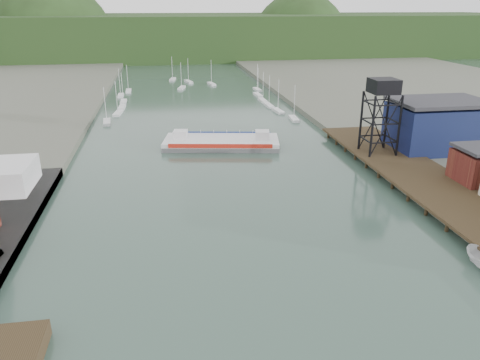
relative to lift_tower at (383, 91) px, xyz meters
name	(u,v)px	position (x,y,z in m)	size (l,w,h in m)	color
east_pier	(415,172)	(2.00, -13.00, -13.75)	(14.00, 70.00, 2.45)	#2D2313
lift_tower	(383,91)	(0.00, 0.00, 0.00)	(6.50, 6.50, 16.00)	black
blue_shed	(438,125)	(15.00, 2.00, -8.59)	(20.50, 14.50, 11.30)	#0E1C3D
marina_sailboats	(193,97)	(-34.92, 80.46, -15.30)	(57.71, 92.65, 0.90)	silver
distant_hills	(170,39)	(-38.98, 243.35, -5.27)	(500.00, 120.00, 80.00)	#203216
chain_ferry	(221,142)	(-32.44, 16.93, -14.50)	(29.18, 15.71, 3.99)	#545457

